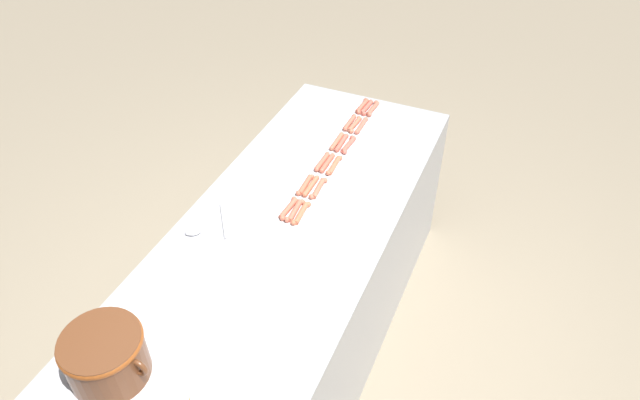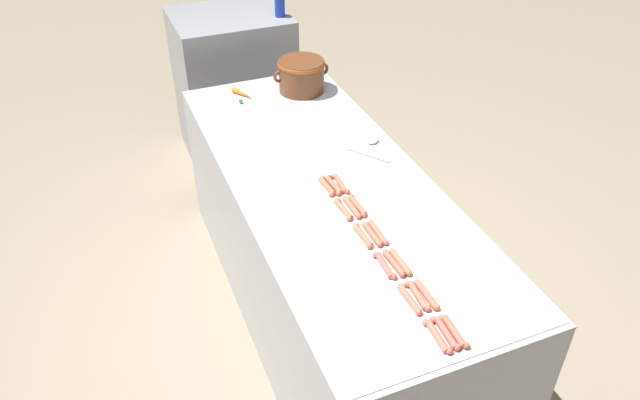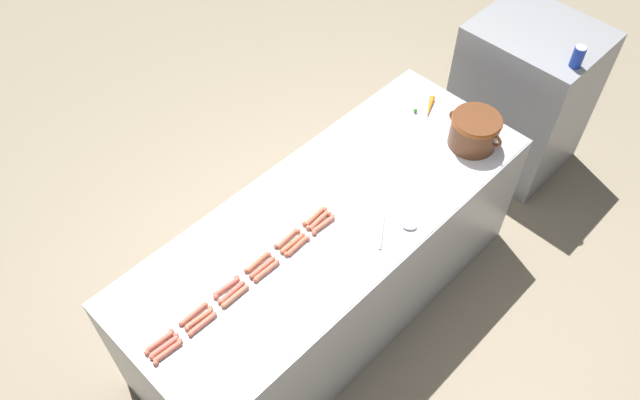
{
  "view_description": "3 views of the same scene",
  "coord_description": "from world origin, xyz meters",
  "px_view_note": "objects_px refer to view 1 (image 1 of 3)",
  "views": [
    {
      "loc": [
        -0.83,
        1.56,
        2.48
      ],
      "look_at": [
        -0.11,
        -0.1,
        0.93
      ],
      "focal_mm": 32.24,
      "sensor_mm": 36.0,
      "label": 1
    },
    {
      "loc": [
        -0.88,
        -2.06,
        2.36
      ],
      "look_at": [
        -0.11,
        -0.17,
        0.86
      ],
      "focal_mm": 34.04,
      "sensor_mm": 36.0,
      "label": 2
    },
    {
      "loc": [
        1.29,
        -1.38,
        3.26
      ],
      "look_at": [
        -0.05,
        -0.02,
        0.92
      ],
      "focal_mm": 35.77,
      "sensor_mm": 36.0,
      "label": 3
    }
  ],
  "objects_px": {
    "hot_dog_3": "(334,165)",
    "hot_dog_16": "(305,185)",
    "serving_spoon": "(203,228)",
    "hot_dog_0": "(373,109)",
    "hot_dog_4": "(318,188)",
    "hot_dog_12": "(362,106)",
    "hot_dog_1": "(361,126)",
    "hot_dog_6": "(367,108)",
    "bean_pot": "(105,354)",
    "hot_dog_11": "(295,211)",
    "hot_dog_2": "(348,145)",
    "hot_dog_5": "(301,213)",
    "hot_dog_9": "(327,163)",
    "hot_dog_8": "(342,143)",
    "hot_dog_14": "(337,141)",
    "hot_dog_10": "(312,186)",
    "hot_dog_17": "(288,208)",
    "hot_dog_13": "(350,122)",
    "hot_dog_7": "(355,124)",
    "hot_dog_15": "(322,162)"
  },
  "relations": [
    {
      "from": "hot_dog_3",
      "to": "hot_dog_16",
      "type": "bearing_deg",
      "value": 70.95
    },
    {
      "from": "hot_dog_3",
      "to": "serving_spoon",
      "type": "height_order",
      "value": "hot_dog_3"
    },
    {
      "from": "hot_dog_0",
      "to": "hot_dog_4",
      "type": "height_order",
      "value": "same"
    },
    {
      "from": "hot_dog_0",
      "to": "hot_dog_12",
      "type": "xyz_separation_m",
      "value": [
        0.06,
        -0.0,
        0.0
      ]
    },
    {
      "from": "hot_dog_1",
      "to": "hot_dog_16",
      "type": "height_order",
      "value": "same"
    },
    {
      "from": "hot_dog_0",
      "to": "hot_dog_6",
      "type": "height_order",
      "value": "same"
    },
    {
      "from": "bean_pot",
      "to": "hot_dog_11",
      "type": "bearing_deg",
      "value": -102.47
    },
    {
      "from": "hot_dog_2",
      "to": "hot_dog_16",
      "type": "bearing_deg",
      "value": 80.1
    },
    {
      "from": "hot_dog_6",
      "to": "hot_dog_12",
      "type": "relative_size",
      "value": 1.0
    },
    {
      "from": "hot_dog_11",
      "to": "serving_spoon",
      "type": "xyz_separation_m",
      "value": [
        0.3,
        0.24,
        -0.0
      ]
    },
    {
      "from": "hot_dog_5",
      "to": "hot_dog_9",
      "type": "height_order",
      "value": "same"
    },
    {
      "from": "hot_dog_6",
      "to": "hot_dog_8",
      "type": "xyz_separation_m",
      "value": [
        0.0,
        0.36,
        0.0
      ]
    },
    {
      "from": "hot_dog_5",
      "to": "hot_dog_8",
      "type": "relative_size",
      "value": 1.0
    },
    {
      "from": "hot_dog_14",
      "to": "hot_dog_4",
      "type": "bearing_deg",
      "value": 99.67
    },
    {
      "from": "hot_dog_1",
      "to": "hot_dog_5",
      "type": "bearing_deg",
      "value": 90.08
    },
    {
      "from": "hot_dog_9",
      "to": "serving_spoon",
      "type": "relative_size",
      "value": 0.64
    },
    {
      "from": "hot_dog_9",
      "to": "hot_dog_10",
      "type": "xyz_separation_m",
      "value": [
        -0.0,
        0.19,
        0.0
      ]
    },
    {
      "from": "hot_dog_16",
      "to": "hot_dog_4",
      "type": "bearing_deg",
      "value": -179.19
    },
    {
      "from": "hot_dog_10",
      "to": "hot_dog_2",
      "type": "bearing_deg",
      "value": -95.03
    },
    {
      "from": "hot_dog_2",
      "to": "hot_dog_16",
      "type": "xyz_separation_m",
      "value": [
        0.06,
        0.37,
        0.0
      ]
    },
    {
      "from": "hot_dog_2",
      "to": "hot_dog_3",
      "type": "xyz_separation_m",
      "value": [
        0.0,
        0.18,
        0.0
      ]
    },
    {
      "from": "hot_dog_4",
      "to": "hot_dog_3",
      "type": "bearing_deg",
      "value": -89.86
    },
    {
      "from": "hot_dog_1",
      "to": "bean_pot",
      "type": "xyz_separation_m",
      "value": [
        0.24,
        1.67,
        0.09
      ]
    },
    {
      "from": "hot_dog_5",
      "to": "hot_dog_14",
      "type": "relative_size",
      "value": 1.0
    },
    {
      "from": "hot_dog_2",
      "to": "hot_dog_6",
      "type": "distance_m",
      "value": 0.36
    },
    {
      "from": "hot_dog_17",
      "to": "serving_spoon",
      "type": "xyz_separation_m",
      "value": [
        0.27,
        0.25,
        -0.0
      ]
    },
    {
      "from": "hot_dog_9",
      "to": "hot_dog_16",
      "type": "relative_size",
      "value": 1.0
    },
    {
      "from": "hot_dog_2",
      "to": "hot_dog_14",
      "type": "height_order",
      "value": "same"
    },
    {
      "from": "hot_dog_3",
      "to": "hot_dog_6",
      "type": "bearing_deg",
      "value": -86.53
    },
    {
      "from": "hot_dog_2",
      "to": "hot_dog_13",
      "type": "distance_m",
      "value": 0.2
    },
    {
      "from": "hot_dog_3",
      "to": "hot_dog_14",
      "type": "xyz_separation_m",
      "value": [
        0.06,
        -0.19,
        0.0
      ]
    },
    {
      "from": "hot_dog_5",
      "to": "hot_dog_16",
      "type": "bearing_deg",
      "value": -70.45
    },
    {
      "from": "hot_dog_6",
      "to": "hot_dog_7",
      "type": "distance_m",
      "value": 0.18
    },
    {
      "from": "hot_dog_10",
      "to": "hot_dog_16",
      "type": "bearing_deg",
      "value": 3.88
    },
    {
      "from": "hot_dog_8",
      "to": "hot_dog_9",
      "type": "xyz_separation_m",
      "value": [
        0.0,
        0.18,
        0.0
      ]
    },
    {
      "from": "hot_dog_9",
      "to": "hot_dog_11",
      "type": "height_order",
      "value": "same"
    },
    {
      "from": "hot_dog_14",
      "to": "hot_dog_17",
      "type": "distance_m",
      "value": 0.55
    },
    {
      "from": "hot_dog_3",
      "to": "hot_dog_2",
      "type": "bearing_deg",
      "value": -90.1
    },
    {
      "from": "hot_dog_7",
      "to": "bean_pot",
      "type": "distance_m",
      "value": 1.68
    },
    {
      "from": "hot_dog_10",
      "to": "serving_spoon",
      "type": "bearing_deg",
      "value": 54.41
    },
    {
      "from": "hot_dog_13",
      "to": "hot_dog_14",
      "type": "bearing_deg",
      "value": 91.05
    },
    {
      "from": "hot_dog_9",
      "to": "hot_dog_5",
      "type": "bearing_deg",
      "value": 95.55
    },
    {
      "from": "hot_dog_1",
      "to": "hot_dog_10",
      "type": "distance_m",
      "value": 0.55
    },
    {
      "from": "hot_dog_3",
      "to": "bean_pot",
      "type": "bearing_deg",
      "value": 79.6
    },
    {
      "from": "hot_dog_0",
      "to": "hot_dog_15",
      "type": "bearing_deg",
      "value": 83.67
    },
    {
      "from": "hot_dog_9",
      "to": "hot_dog_17",
      "type": "relative_size",
      "value": 1.0
    },
    {
      "from": "hot_dog_7",
      "to": "hot_dog_15",
      "type": "bearing_deg",
      "value": 85.48
    },
    {
      "from": "hot_dog_5",
      "to": "hot_dog_9",
      "type": "distance_m",
      "value": 0.37
    },
    {
      "from": "hot_dog_10",
      "to": "hot_dog_15",
      "type": "distance_m",
      "value": 0.19
    },
    {
      "from": "hot_dog_5",
      "to": "hot_dog_9",
      "type": "relative_size",
      "value": 1.0
    }
  ]
}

